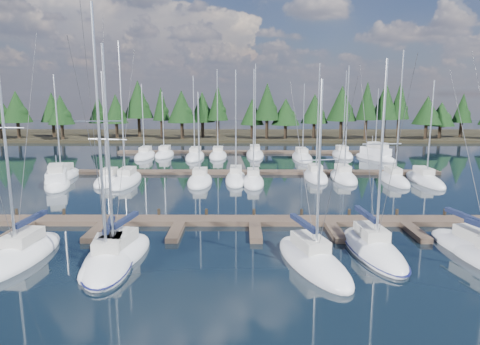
{
  "coord_description": "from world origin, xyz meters",
  "views": [
    {
      "loc": [
        -1.04,
        -15.67,
        10.4
      ],
      "look_at": [
        -1.19,
        22.0,
        3.46
      ],
      "focal_mm": 32.0,
      "sensor_mm": 36.0,
      "label": 1
    }
  ],
  "objects_px": {
    "main_dock": "(255,223)",
    "front_sailboat_2": "(117,255)",
    "front_sailboat_0": "(21,255)",
    "motor_yacht_right": "(375,156)",
    "front_sailboat_3": "(312,261)",
    "front_sailboat_1": "(108,261)",
    "front_sailboat_4": "(373,249)",
    "motor_yacht_left": "(57,182)"
  },
  "relations": [
    {
      "from": "front_sailboat_2",
      "to": "front_sailboat_4",
      "type": "bearing_deg",
      "value": 4.36
    },
    {
      "from": "main_dock",
      "to": "front_sailboat_1",
      "type": "xyz_separation_m",
      "value": [
        -9.24,
        -8.3,
        0.1
      ]
    },
    {
      "from": "front_sailboat_3",
      "to": "front_sailboat_4",
      "type": "bearing_deg",
      "value": 25.27
    },
    {
      "from": "front_sailboat_2",
      "to": "front_sailboat_3",
      "type": "relative_size",
      "value": 1.17
    },
    {
      "from": "motor_yacht_right",
      "to": "front_sailboat_4",
      "type": "bearing_deg",
      "value": -107.33
    },
    {
      "from": "front_sailboat_2",
      "to": "motor_yacht_right",
      "type": "height_order",
      "value": "front_sailboat_2"
    },
    {
      "from": "front_sailboat_4",
      "to": "front_sailboat_1",
      "type": "bearing_deg",
      "value": -172.3
    },
    {
      "from": "front_sailboat_2",
      "to": "motor_yacht_right",
      "type": "bearing_deg",
      "value": 55.36
    },
    {
      "from": "front_sailboat_0",
      "to": "front_sailboat_1",
      "type": "distance_m",
      "value": 5.97
    },
    {
      "from": "main_dock",
      "to": "front_sailboat_2",
      "type": "height_order",
      "value": "front_sailboat_2"
    },
    {
      "from": "front_sailboat_0",
      "to": "motor_yacht_right",
      "type": "bearing_deg",
      "value": 50.11
    },
    {
      "from": "front_sailboat_2",
      "to": "front_sailboat_1",
      "type": "bearing_deg",
      "value": -105.86
    },
    {
      "from": "motor_yacht_left",
      "to": "front_sailboat_2",
      "type": "bearing_deg",
      "value": -59.1
    },
    {
      "from": "main_dock",
      "to": "front_sailboat_0",
      "type": "height_order",
      "value": "front_sailboat_0"
    },
    {
      "from": "front_sailboat_2",
      "to": "front_sailboat_4",
      "type": "xyz_separation_m",
      "value": [
        16.63,
        1.27,
        -0.02
      ]
    },
    {
      "from": "main_dock",
      "to": "front_sailboat_2",
      "type": "relative_size",
      "value": 3.13
    },
    {
      "from": "front_sailboat_3",
      "to": "front_sailboat_0",
      "type": "bearing_deg",
      "value": 177.44
    },
    {
      "from": "front_sailboat_1",
      "to": "motor_yacht_right",
      "type": "height_order",
      "value": "front_sailboat_1"
    },
    {
      "from": "front_sailboat_1",
      "to": "front_sailboat_2",
      "type": "distance_m",
      "value": 1.06
    },
    {
      "from": "main_dock",
      "to": "front_sailboat_0",
      "type": "relative_size",
      "value": 2.87
    },
    {
      "from": "main_dock",
      "to": "front_sailboat_0",
      "type": "bearing_deg",
      "value": -154.42
    },
    {
      "from": "motor_yacht_left",
      "to": "motor_yacht_right",
      "type": "bearing_deg",
      "value": 25.69
    },
    {
      "from": "front_sailboat_4",
      "to": "motor_yacht_left",
      "type": "xyz_separation_m",
      "value": [
        -29.92,
        20.95,
        0.18
      ]
    },
    {
      "from": "front_sailboat_2",
      "to": "motor_yacht_left",
      "type": "bearing_deg",
      "value": 120.9
    },
    {
      "from": "front_sailboat_3",
      "to": "motor_yacht_right",
      "type": "xyz_separation_m",
      "value": [
        17.32,
        43.63,
        0.22
      ]
    },
    {
      "from": "main_dock",
      "to": "front_sailboat_3",
      "type": "distance_m",
      "value": 8.73
    },
    {
      "from": "main_dock",
      "to": "front_sailboat_4",
      "type": "xyz_separation_m",
      "value": [
        7.68,
        -6.01,
        0.08
      ]
    },
    {
      "from": "front_sailboat_2",
      "to": "main_dock",
      "type": "bearing_deg",
      "value": 39.12
    },
    {
      "from": "front_sailboat_1",
      "to": "motor_yacht_left",
      "type": "distance_m",
      "value": 26.63
    },
    {
      "from": "main_dock",
      "to": "front_sailboat_4",
      "type": "height_order",
      "value": "front_sailboat_4"
    },
    {
      "from": "front_sailboat_1",
      "to": "motor_yacht_right",
      "type": "xyz_separation_m",
      "value": [
        29.9,
        43.87,
        0.19
      ]
    },
    {
      "from": "front_sailboat_0",
      "to": "front_sailboat_3",
      "type": "bearing_deg",
      "value": -2.56
    },
    {
      "from": "front_sailboat_3",
      "to": "front_sailboat_4",
      "type": "xyz_separation_m",
      "value": [
        4.34,
        2.05,
        0.0
      ]
    },
    {
      "from": "front_sailboat_2",
      "to": "front_sailboat_3",
      "type": "bearing_deg",
      "value": -3.65
    },
    {
      "from": "front_sailboat_1",
      "to": "front_sailboat_4",
      "type": "relative_size",
      "value": 1.21
    },
    {
      "from": "front_sailboat_0",
      "to": "front_sailboat_2",
      "type": "height_order",
      "value": "front_sailboat_0"
    },
    {
      "from": "front_sailboat_1",
      "to": "motor_yacht_left",
      "type": "height_order",
      "value": "front_sailboat_1"
    },
    {
      "from": "front_sailboat_4",
      "to": "motor_yacht_right",
      "type": "distance_m",
      "value": 43.56
    },
    {
      "from": "front_sailboat_2",
      "to": "motor_yacht_right",
      "type": "relative_size",
      "value": 1.5
    },
    {
      "from": "front_sailboat_1",
      "to": "front_sailboat_4",
      "type": "bearing_deg",
      "value": 7.7
    },
    {
      "from": "front_sailboat_2",
      "to": "front_sailboat_3",
      "type": "xyz_separation_m",
      "value": [
        12.29,
        -0.78,
        -0.02
      ]
    },
    {
      "from": "front_sailboat_0",
      "to": "main_dock",
      "type": "bearing_deg",
      "value": 25.58
    }
  ]
}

